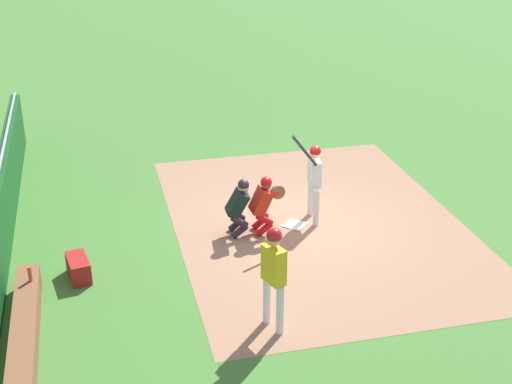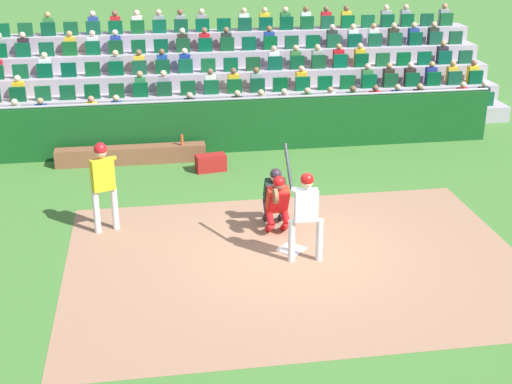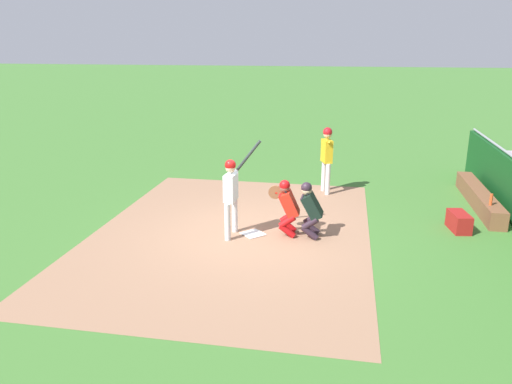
{
  "view_description": "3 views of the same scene",
  "coord_description": "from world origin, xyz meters",
  "px_view_note": "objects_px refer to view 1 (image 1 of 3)",
  "views": [
    {
      "loc": [
        13.27,
        -4.11,
        7.12
      ],
      "look_at": [
        0.12,
        -0.9,
        0.94
      ],
      "focal_mm": 50.55,
      "sensor_mm": 36.0,
      "label": 1
    },
    {
      "loc": [
        2.53,
        11.83,
        6.15
      ],
      "look_at": [
        0.53,
        -1.0,
        0.83
      ],
      "focal_mm": 49.38,
      "sensor_mm": 36.0,
      "label": 2
    },
    {
      "loc": [
        -10.1,
        -1.93,
        4.14
      ],
      "look_at": [
        -0.54,
        -0.17,
        1.17
      ],
      "focal_mm": 34.59,
      "sensor_mm": 36.0,
      "label": 3
    }
  ],
  "objects_px": {
    "batter_at_plate": "(314,175)",
    "on_deck_batter": "(274,268)",
    "equipment_duffel_bag": "(78,268)",
    "home_plate_marker": "(295,225)",
    "water_bottle_on_bench": "(30,274)",
    "catcher_crouching": "(264,202)",
    "dugout_bench": "(25,334)",
    "home_plate_umpire": "(239,204)"
  },
  "relations": [
    {
      "from": "batter_at_plate",
      "to": "equipment_duffel_bag",
      "type": "relative_size",
      "value": 2.88
    },
    {
      "from": "home_plate_marker",
      "to": "batter_at_plate",
      "type": "distance_m",
      "value": 1.16
    },
    {
      "from": "home_plate_marker",
      "to": "catcher_crouching",
      "type": "distance_m",
      "value": 1.02
    },
    {
      "from": "dugout_bench",
      "to": "on_deck_batter",
      "type": "height_order",
      "value": "on_deck_batter"
    },
    {
      "from": "home_plate_umpire",
      "to": "on_deck_batter",
      "type": "bearing_deg",
      "value": -3.03
    },
    {
      "from": "home_plate_umpire",
      "to": "equipment_duffel_bag",
      "type": "height_order",
      "value": "home_plate_umpire"
    },
    {
      "from": "home_plate_umpire",
      "to": "equipment_duffel_bag",
      "type": "bearing_deg",
      "value": -73.08
    },
    {
      "from": "batter_at_plate",
      "to": "home_plate_marker",
      "type": "bearing_deg",
      "value": -71.34
    },
    {
      "from": "catcher_crouching",
      "to": "dugout_bench",
      "type": "bearing_deg",
      "value": -58.16
    },
    {
      "from": "home_plate_marker",
      "to": "equipment_duffel_bag",
      "type": "bearing_deg",
      "value": -76.36
    },
    {
      "from": "batter_at_plate",
      "to": "on_deck_batter",
      "type": "height_order",
      "value": "batter_at_plate"
    },
    {
      "from": "catcher_crouching",
      "to": "home_plate_umpire",
      "type": "bearing_deg",
      "value": -94.26
    },
    {
      "from": "batter_at_plate",
      "to": "on_deck_batter",
      "type": "relative_size",
      "value": 1.13
    },
    {
      "from": "home_plate_umpire",
      "to": "on_deck_batter",
      "type": "relative_size",
      "value": 0.67
    },
    {
      "from": "water_bottle_on_bench",
      "to": "equipment_duffel_bag",
      "type": "relative_size",
      "value": 0.38
    },
    {
      "from": "home_plate_marker",
      "to": "catcher_crouching",
      "type": "xyz_separation_m",
      "value": [
        0.14,
        -0.74,
        0.7
      ]
    },
    {
      "from": "home_plate_marker",
      "to": "catcher_crouching",
      "type": "bearing_deg",
      "value": -79.4
    },
    {
      "from": "home_plate_marker",
      "to": "batter_at_plate",
      "type": "bearing_deg",
      "value": 108.66
    },
    {
      "from": "water_bottle_on_bench",
      "to": "equipment_duffel_bag",
      "type": "distance_m",
      "value": 1.1
    },
    {
      "from": "home_plate_umpire",
      "to": "water_bottle_on_bench",
      "type": "relative_size",
      "value": 4.56
    },
    {
      "from": "on_deck_batter",
      "to": "catcher_crouching",
      "type": "bearing_deg",
      "value": 168.39
    },
    {
      "from": "on_deck_batter",
      "to": "home_plate_marker",
      "type": "bearing_deg",
      "value": 157.88
    },
    {
      "from": "water_bottle_on_bench",
      "to": "on_deck_batter",
      "type": "xyz_separation_m",
      "value": [
        1.76,
        3.95,
        0.58
      ]
    },
    {
      "from": "batter_at_plate",
      "to": "equipment_duffel_bag",
      "type": "distance_m",
      "value": 5.25
    },
    {
      "from": "dugout_bench",
      "to": "home_plate_umpire",
      "type": "bearing_deg",
      "value": 125.23
    },
    {
      "from": "home_plate_marker",
      "to": "on_deck_batter",
      "type": "bearing_deg",
      "value": -22.12
    },
    {
      "from": "batter_at_plate",
      "to": "water_bottle_on_bench",
      "type": "bearing_deg",
      "value": -71.8
    },
    {
      "from": "home_plate_marker",
      "to": "home_plate_umpire",
      "type": "height_order",
      "value": "home_plate_umpire"
    },
    {
      "from": "catcher_crouching",
      "to": "equipment_duffel_bag",
      "type": "bearing_deg",
      "value": -75.78
    },
    {
      "from": "equipment_duffel_bag",
      "to": "on_deck_batter",
      "type": "distance_m",
      "value": 4.07
    },
    {
      "from": "water_bottle_on_bench",
      "to": "equipment_duffel_bag",
      "type": "height_order",
      "value": "water_bottle_on_bench"
    },
    {
      "from": "batter_at_plate",
      "to": "dugout_bench",
      "type": "bearing_deg",
      "value": -61.39
    },
    {
      "from": "home_plate_marker",
      "to": "water_bottle_on_bench",
      "type": "bearing_deg",
      "value": -71.84
    },
    {
      "from": "catcher_crouching",
      "to": "home_plate_umpire",
      "type": "distance_m",
      "value": 0.52
    },
    {
      "from": "batter_at_plate",
      "to": "home_plate_umpire",
      "type": "xyz_separation_m",
      "value": [
        0.25,
        -1.7,
        -0.39
      ]
    },
    {
      "from": "home_plate_marker",
      "to": "batter_at_plate",
      "type": "xyz_separation_m",
      "value": [
        -0.15,
        0.45,
        1.06
      ]
    },
    {
      "from": "equipment_duffel_bag",
      "to": "on_deck_batter",
      "type": "bearing_deg",
      "value": 43.31
    },
    {
      "from": "catcher_crouching",
      "to": "home_plate_marker",
      "type": "bearing_deg",
      "value": 100.6
    },
    {
      "from": "home_plate_marker",
      "to": "dugout_bench",
      "type": "relative_size",
      "value": 0.12
    },
    {
      "from": "batter_at_plate",
      "to": "on_deck_batter",
      "type": "bearing_deg",
      "value": -27.09
    },
    {
      "from": "home_plate_marker",
      "to": "water_bottle_on_bench",
      "type": "distance_m",
      "value": 5.69
    },
    {
      "from": "batter_at_plate",
      "to": "dugout_bench",
      "type": "height_order",
      "value": "batter_at_plate"
    }
  ]
}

